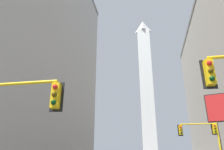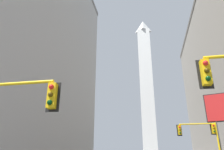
# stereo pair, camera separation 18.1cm
# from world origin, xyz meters

# --- Properties ---
(obelisk) EXTENTS (7.38, 7.38, 69.61)m
(obelisk) POSITION_xyz_m (0.00, 94.01, 33.66)
(obelisk) COLOR silver
(obelisk) RESTS_ON ground_plane
(traffic_light_mid_right) EXTENTS (4.62, 0.53, 6.25)m
(traffic_light_mid_right) POSITION_xyz_m (6.82, 25.48, 4.75)
(traffic_light_mid_right) COLOR yellow
(traffic_light_mid_right) RESTS_ON ground_plane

